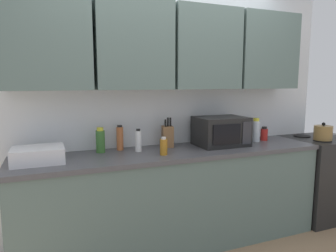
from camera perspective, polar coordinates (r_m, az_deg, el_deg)
The scene contains 13 objects.
wall_back_with_cabinets at distance 2.91m, azimuth -0.33°, elevation 9.54°, with size 3.68×0.38×2.60m.
counter_run at distance 2.90m, azimuth 1.40°, elevation -13.28°, with size 2.81×0.63×0.90m.
stove_range at distance 3.91m, azimuth 26.69°, elevation -8.44°, with size 0.76×0.64×0.91m.
kettle at distance 3.58m, azimuth 27.09°, elevation -1.13°, with size 0.18×0.18×0.19m.
microwave at distance 3.01m, azimuth 9.89°, elevation -0.96°, with size 0.48×0.37×0.28m.
dish_rack at distance 2.54m, azimuth -23.18°, elevation -5.01°, with size 0.38×0.30×0.12m, color silver.
knife_block at distance 2.90m, azimuth -0.08°, elevation -1.90°, with size 0.12×0.14×0.28m.
bottle_green_oil at distance 2.73m, azimuth -12.57°, elevation -2.72°, with size 0.08×0.08×0.22m.
bottle_red_sauce at distance 3.39m, azimuth 17.59°, elevation -1.44°, with size 0.07×0.07×0.15m.
bottle_amber_vinegar at distance 2.58m, azimuth -0.82°, elevation -3.89°, with size 0.06×0.06×0.15m.
bottle_white_jar at distance 2.72m, azimuth -5.58°, elevation -2.78°, with size 0.06×0.06×0.20m.
bottle_spice_jar at distance 2.80m, azimuth -9.02°, elevation -2.25°, with size 0.06×0.06×0.23m.
bottle_clear_tall at distance 3.30m, azimuth 16.15°, elevation -0.79°, with size 0.08×0.08×0.24m.
Camera 1 is at (-1.06, -2.78, 1.51)m, focal length 32.48 mm.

